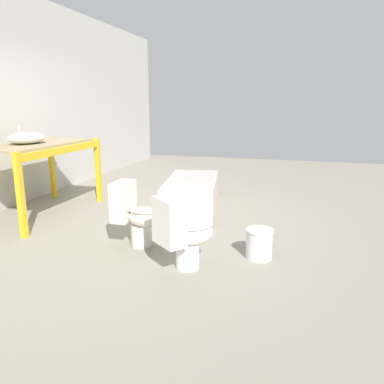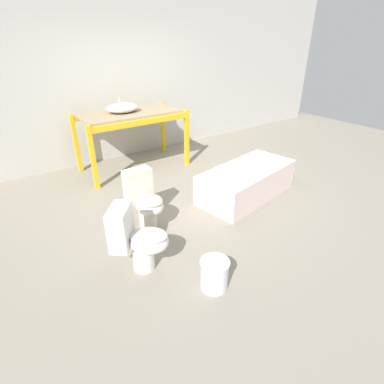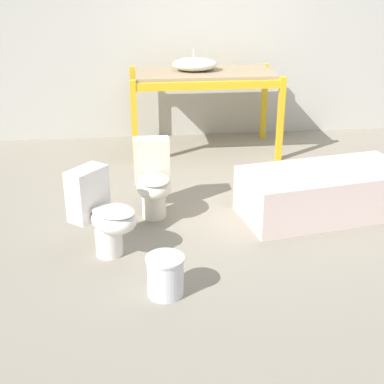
{
  "view_description": "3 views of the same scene",
  "coord_description": "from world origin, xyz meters",
  "px_view_note": "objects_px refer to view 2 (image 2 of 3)",
  "views": [
    {
      "loc": [
        -4.58,
        -2.06,
        1.55
      ],
      "look_at": [
        -0.74,
        -0.93,
        0.59
      ],
      "focal_mm": 35.0,
      "sensor_mm": 36.0,
      "label": 1
    },
    {
      "loc": [
        -2.38,
        -3.34,
        2.16
      ],
      "look_at": [
        -0.71,
        -0.98,
        0.65
      ],
      "focal_mm": 28.0,
      "sensor_mm": 36.0,
      "label": 2
    },
    {
      "loc": [
        -1.12,
        -5.0,
        2.25
      ],
      "look_at": [
        -0.68,
        -0.9,
        0.45
      ],
      "focal_mm": 50.0,
      "sensor_mm": 36.0,
      "label": 3
    }
  ],
  "objects_px": {
    "bathtub_main": "(247,180)",
    "bucket_white": "(214,274)",
    "sink_basin": "(123,108)",
    "toilet_near": "(138,239)",
    "toilet_far": "(145,200)"
  },
  "relations": [
    {
      "from": "sink_basin",
      "to": "toilet_far",
      "type": "bearing_deg",
      "value": -108.03
    },
    {
      "from": "toilet_near",
      "to": "toilet_far",
      "type": "relative_size",
      "value": 1.0
    },
    {
      "from": "sink_basin",
      "to": "toilet_near",
      "type": "height_order",
      "value": "sink_basin"
    },
    {
      "from": "bucket_white",
      "to": "bathtub_main",
      "type": "bearing_deg",
      "value": 36.81
    },
    {
      "from": "bathtub_main",
      "to": "toilet_near",
      "type": "distance_m",
      "value": 2.11
    },
    {
      "from": "sink_basin",
      "to": "bathtub_main",
      "type": "xyz_separation_m",
      "value": [
        1.01,
        -2.0,
        -0.83
      ]
    },
    {
      "from": "toilet_near",
      "to": "bucket_white",
      "type": "xyz_separation_m",
      "value": [
        0.46,
        -0.66,
        -0.2
      ]
    },
    {
      "from": "bathtub_main",
      "to": "toilet_near",
      "type": "xyz_separation_m",
      "value": [
        -2.04,
        -0.53,
        0.11
      ]
    },
    {
      "from": "sink_basin",
      "to": "bathtub_main",
      "type": "relative_size",
      "value": 0.33
    },
    {
      "from": "bathtub_main",
      "to": "bucket_white",
      "type": "height_order",
      "value": "bathtub_main"
    },
    {
      "from": "sink_basin",
      "to": "bucket_white",
      "type": "relative_size",
      "value": 1.78
    },
    {
      "from": "bathtub_main",
      "to": "toilet_far",
      "type": "distance_m",
      "value": 1.62
    },
    {
      "from": "bathtub_main",
      "to": "toilet_near",
      "type": "bearing_deg",
      "value": -175.79
    },
    {
      "from": "sink_basin",
      "to": "bathtub_main",
      "type": "distance_m",
      "value": 2.39
    },
    {
      "from": "bathtub_main",
      "to": "toilet_far",
      "type": "bearing_deg",
      "value": 164.42
    }
  ]
}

